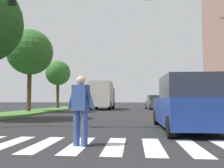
# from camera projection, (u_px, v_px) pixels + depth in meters

# --- Properties ---
(ground_plane) EXTENTS (140.00, 140.00, 0.00)m
(ground_plane) POSITION_uv_depth(u_px,v_px,m) (131.00, 109.00, 29.02)
(ground_plane) COLOR #262628
(crosswalk) EXTENTS (7.65, 2.20, 0.01)m
(crosswalk) POSITION_uv_depth(u_px,v_px,m) (115.00, 146.00, 5.56)
(crosswalk) COLOR silver
(crosswalk) RESTS_ON ground_plane
(median_strip) EXTENTS (3.21, 64.00, 0.15)m
(median_strip) POSITION_uv_depth(u_px,v_px,m) (62.00, 108.00, 27.83)
(median_strip) COLOR #477A38
(median_strip) RESTS_ON ground_plane
(tree_far) EXTENTS (3.98, 3.98, 7.15)m
(tree_far) POSITION_uv_depth(u_px,v_px,m) (30.00, 52.00, 20.30)
(tree_far) COLOR #4C3823
(tree_far) RESTS_ON median_strip
(tree_distant) EXTENTS (2.97, 2.97, 5.69)m
(tree_distant) POSITION_uv_depth(u_px,v_px,m) (58.00, 73.00, 27.87)
(tree_distant) COLOR #4C3823
(tree_distant) RESTS_ON median_strip
(sidewalk_right) EXTENTS (3.00, 64.00, 0.15)m
(sidewalk_right) POSITION_uv_depth(u_px,v_px,m) (206.00, 109.00, 26.22)
(sidewalk_right) COLOR #9E9991
(sidewalk_right) RESTS_ON ground_plane
(traffic_light_gantry) EXTENTS (9.48, 0.30, 6.00)m
(traffic_light_gantry) POSITION_uv_depth(u_px,v_px,m) (11.00, 13.00, 8.67)
(traffic_light_gantry) COLOR gold
(traffic_light_gantry) RESTS_ON median_strip
(pedestrian_performer) EXTENTS (0.74, 0.34, 1.69)m
(pedestrian_performer) POSITION_uv_depth(u_px,v_px,m) (81.00, 107.00, 5.57)
(pedestrian_performer) COLOR #334C8C
(pedestrian_performer) RESTS_ON ground_plane
(suv_crossing) EXTENTS (2.03, 4.63, 1.97)m
(suv_crossing) POSITION_uv_depth(u_px,v_px,m) (186.00, 105.00, 8.41)
(suv_crossing) COLOR navy
(suv_crossing) RESTS_ON ground_plane
(sedan_midblock) EXTENTS (2.22, 4.51, 1.65)m
(sedan_midblock) POSITION_uv_depth(u_px,v_px,m) (155.00, 103.00, 27.05)
(sedan_midblock) COLOR #474C51
(sedan_midblock) RESTS_ON ground_plane
(truck_box_delivery) EXTENTS (2.40, 6.20, 3.10)m
(truck_box_delivery) POSITION_uv_depth(u_px,v_px,m) (102.00, 95.00, 26.67)
(truck_box_delivery) COLOR navy
(truck_box_delivery) RESTS_ON ground_plane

